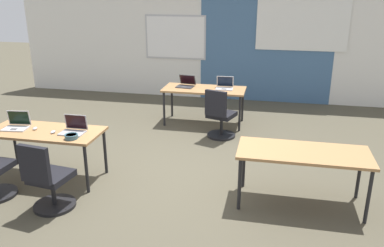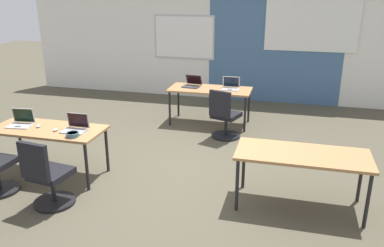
{
  "view_description": "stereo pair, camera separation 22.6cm",
  "coord_description": "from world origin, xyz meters",
  "px_view_note": "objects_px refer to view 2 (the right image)",
  "views": [
    {
      "loc": [
        1.34,
        -5.25,
        2.64
      ],
      "look_at": [
        0.3,
        -0.34,
        0.88
      ],
      "focal_mm": 37.14,
      "sensor_mm": 36.0,
      "label": 1
    },
    {
      "loc": [
        1.56,
        -5.19,
        2.64
      ],
      "look_at": [
        0.3,
        -0.34,
        0.88
      ],
      "focal_mm": 37.14,
      "sensor_mm": 36.0,
      "label": 2
    }
  ],
  "objects_px": {
    "laptop_near_left_inner": "(75,127)",
    "snack_bowl": "(72,134)",
    "mouse_near_left_end": "(38,126)",
    "laptop_far_left": "(192,84)",
    "laptop_near_left_end": "(21,122)",
    "mouse_near_left_inner": "(55,130)",
    "laptop_far_right": "(230,87)",
    "desk_near_left": "(48,132)",
    "chair_near_left_inner": "(48,179)",
    "desk_far_center": "(210,92)",
    "chair_far_right": "(224,118)",
    "desk_near_right": "(302,158)"
  },
  "relations": [
    {
      "from": "laptop_far_left",
      "to": "laptop_far_right",
      "type": "bearing_deg",
      "value": 6.45
    },
    {
      "from": "mouse_near_left_inner",
      "to": "laptop_far_right",
      "type": "bearing_deg",
      "value": 56.03
    },
    {
      "from": "laptop_far_right",
      "to": "chair_near_left_inner",
      "type": "bearing_deg",
      "value": -116.05
    },
    {
      "from": "snack_bowl",
      "to": "laptop_far_right",
      "type": "bearing_deg",
      "value": 62.15
    },
    {
      "from": "mouse_near_left_end",
      "to": "desk_near_left",
      "type": "bearing_deg",
      "value": -2.71
    },
    {
      "from": "desk_near_right",
      "to": "mouse_near_left_inner",
      "type": "height_order",
      "value": "mouse_near_left_inner"
    },
    {
      "from": "desk_far_center",
      "to": "chair_far_right",
      "type": "height_order",
      "value": "chair_far_right"
    },
    {
      "from": "mouse_near_left_end",
      "to": "laptop_near_left_inner",
      "type": "xyz_separation_m",
      "value": [
        0.59,
        0.0,
        0.03
      ]
    },
    {
      "from": "laptop_near_left_end",
      "to": "laptop_near_left_inner",
      "type": "bearing_deg",
      "value": -6.95
    },
    {
      "from": "laptop_far_right",
      "to": "chair_near_left_inner",
      "type": "height_order",
      "value": "laptop_far_right"
    },
    {
      "from": "desk_far_center",
      "to": "chair_far_right",
      "type": "relative_size",
      "value": 1.74
    },
    {
      "from": "laptop_near_left_end",
      "to": "mouse_near_left_inner",
      "type": "relative_size",
      "value": 3.47
    },
    {
      "from": "laptop_far_right",
      "to": "chair_near_left_inner",
      "type": "relative_size",
      "value": 0.37
    },
    {
      "from": "desk_near_left",
      "to": "desk_far_center",
      "type": "relative_size",
      "value": 1.0
    },
    {
      "from": "desk_near_right",
      "to": "laptop_near_left_inner",
      "type": "height_order",
      "value": "laptop_near_left_inner"
    },
    {
      "from": "desk_near_left",
      "to": "laptop_near_left_inner",
      "type": "relative_size",
      "value": 4.85
    },
    {
      "from": "laptop_near_left_inner",
      "to": "snack_bowl",
      "type": "height_order",
      "value": "laptop_near_left_inner"
    },
    {
      "from": "mouse_near_left_end",
      "to": "laptop_far_left",
      "type": "height_order",
      "value": "laptop_far_left"
    },
    {
      "from": "desk_near_right",
      "to": "mouse_near_left_inner",
      "type": "relative_size",
      "value": 15.41
    },
    {
      "from": "laptop_far_left",
      "to": "laptop_far_right",
      "type": "relative_size",
      "value": 1.09
    },
    {
      "from": "desk_near_right",
      "to": "laptop_far_right",
      "type": "relative_size",
      "value": 4.73
    },
    {
      "from": "laptop_near_left_inner",
      "to": "mouse_near_left_inner",
      "type": "relative_size",
      "value": 3.18
    },
    {
      "from": "desk_near_right",
      "to": "laptop_far_left",
      "type": "distance_m",
      "value": 3.58
    },
    {
      "from": "desk_far_center",
      "to": "desk_near_left",
      "type": "bearing_deg",
      "value": -122.01
    },
    {
      "from": "mouse_near_left_end",
      "to": "laptop_near_left_inner",
      "type": "height_order",
      "value": "laptop_near_left_inner"
    },
    {
      "from": "laptop_near_left_inner",
      "to": "snack_bowl",
      "type": "bearing_deg",
      "value": -69.84
    },
    {
      "from": "laptop_far_left",
      "to": "laptop_near_left_end",
      "type": "bearing_deg",
      "value": -115.04
    },
    {
      "from": "desk_near_left",
      "to": "mouse_near_left_end",
      "type": "height_order",
      "value": "mouse_near_left_end"
    },
    {
      "from": "chair_near_left_inner",
      "to": "desk_far_center",
      "type": "bearing_deg",
      "value": -101.64
    },
    {
      "from": "laptop_far_left",
      "to": "snack_bowl",
      "type": "xyz_separation_m",
      "value": [
        -0.85,
        -3.08,
        -0.01
      ]
    },
    {
      "from": "mouse_near_left_inner",
      "to": "laptop_near_left_inner",
      "type": "bearing_deg",
      "value": 15.96
    },
    {
      "from": "desk_near_left",
      "to": "mouse_near_left_end",
      "type": "xyz_separation_m",
      "value": [
        -0.15,
        0.01,
        0.08
      ]
    },
    {
      "from": "laptop_near_left_end",
      "to": "laptop_far_right",
      "type": "distance_m",
      "value": 3.85
    },
    {
      "from": "mouse_near_left_inner",
      "to": "snack_bowl",
      "type": "relative_size",
      "value": 0.59
    },
    {
      "from": "laptop_near_left_inner",
      "to": "mouse_near_left_inner",
      "type": "distance_m",
      "value": 0.28
    },
    {
      "from": "mouse_near_left_end",
      "to": "chair_near_left_inner",
      "type": "height_order",
      "value": "chair_near_left_inner"
    },
    {
      "from": "laptop_near_left_end",
      "to": "mouse_near_left_end",
      "type": "xyz_separation_m",
      "value": [
        0.28,
        -0.0,
        -0.03
      ]
    },
    {
      "from": "desk_near_right",
      "to": "laptop_near_left_end",
      "type": "height_order",
      "value": "laptop_near_left_end"
    },
    {
      "from": "laptop_far_left",
      "to": "mouse_near_left_inner",
      "type": "relative_size",
      "value": 3.54
    },
    {
      "from": "laptop_far_left",
      "to": "chair_near_left_inner",
      "type": "height_order",
      "value": "laptop_far_left"
    },
    {
      "from": "desk_far_center",
      "to": "laptop_far_right",
      "type": "height_order",
      "value": "laptop_far_right"
    },
    {
      "from": "laptop_near_left_inner",
      "to": "desk_near_left",
      "type": "bearing_deg",
      "value": -178.66
    },
    {
      "from": "mouse_near_left_end",
      "to": "chair_near_left_inner",
      "type": "relative_size",
      "value": 0.12
    },
    {
      "from": "mouse_near_left_inner",
      "to": "desk_near_left",
      "type": "bearing_deg",
      "value": 158.44
    },
    {
      "from": "desk_near_left",
      "to": "laptop_far_left",
      "type": "bearing_deg",
      "value": 64.59
    },
    {
      "from": "desk_near_left",
      "to": "laptop_far_right",
      "type": "distance_m",
      "value": 3.58
    },
    {
      "from": "chair_near_left_inner",
      "to": "snack_bowl",
      "type": "bearing_deg",
      "value": -85.76
    },
    {
      "from": "laptop_far_left",
      "to": "laptop_far_right",
      "type": "height_order",
      "value": "laptop_far_right"
    },
    {
      "from": "laptop_near_left_end",
      "to": "laptop_near_left_inner",
      "type": "relative_size",
      "value": 1.09
    },
    {
      "from": "laptop_far_right",
      "to": "chair_far_right",
      "type": "distance_m",
      "value": 0.88
    }
  ]
}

